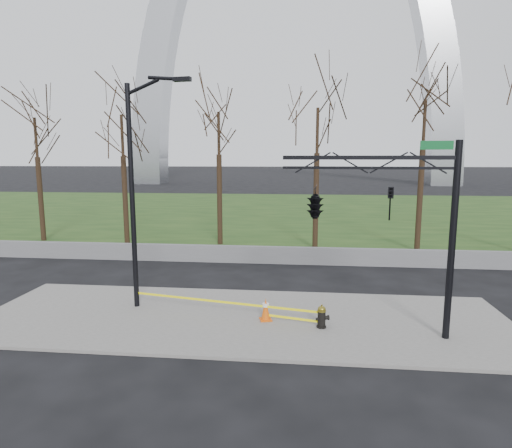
# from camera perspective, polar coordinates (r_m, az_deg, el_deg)

# --- Properties ---
(ground) EXTENTS (500.00, 500.00, 0.00)m
(ground) POSITION_cam_1_polar(r_m,az_deg,el_deg) (15.00, -1.82, -12.66)
(ground) COLOR black
(ground) RESTS_ON ground
(sidewalk) EXTENTS (18.00, 6.00, 0.10)m
(sidewalk) POSITION_cam_1_polar(r_m,az_deg,el_deg) (14.98, -1.82, -12.48)
(sidewalk) COLOR slate
(sidewalk) RESTS_ON ground
(grass_strip) EXTENTS (120.00, 40.00, 0.06)m
(grass_strip) POSITION_cam_1_polar(r_m,az_deg,el_deg) (44.21, 3.42, 1.74)
(grass_strip) COLOR #1B3B15
(grass_strip) RESTS_ON ground
(guardrail) EXTENTS (60.00, 0.30, 0.90)m
(guardrail) POSITION_cam_1_polar(r_m,az_deg,el_deg) (22.48, 0.93, -4.12)
(guardrail) COLOR #59595B
(guardrail) RESTS_ON ground
(gateway_arch) EXTENTS (66.00, 6.00, 65.00)m
(gateway_arch) POSITION_cam_1_polar(r_m,az_deg,el_deg) (92.86, 4.99, 25.74)
(gateway_arch) COLOR #B1B3B8
(gateway_arch) RESTS_ON ground
(tree_row) EXTENTS (39.76, 4.00, 9.76)m
(tree_row) POSITION_cam_1_polar(r_m,az_deg,el_deg) (26.32, -5.12, 7.48)
(tree_row) COLOR black
(tree_row) RESTS_ON ground
(fire_hydrant) EXTENTS (0.48, 0.31, 0.76)m
(fire_hydrant) POSITION_cam_1_polar(r_m,az_deg,el_deg) (14.15, 8.78, -12.15)
(fire_hydrant) COLOR black
(fire_hydrant) RESTS_ON sidewalk
(traffic_cone) EXTENTS (0.48, 0.48, 0.75)m
(traffic_cone) POSITION_cam_1_polar(r_m,az_deg,el_deg) (14.58, 1.30, -11.31)
(traffic_cone) COLOR #D7530B
(traffic_cone) RESTS_ON sidewalk
(street_light) EXTENTS (2.39, 0.48, 8.21)m
(street_light) POSITION_cam_1_polar(r_m,az_deg,el_deg) (15.60, -15.55, 5.57)
(street_light) COLOR black
(street_light) RESTS_ON ground
(traffic_signal_mast) EXTENTS (5.09, 2.52, 6.00)m
(traffic_signal_mast) POSITION_cam_1_polar(r_m,az_deg,el_deg) (13.16, 11.23, 2.78)
(traffic_signal_mast) COLOR black
(traffic_signal_mast) RESTS_ON ground
(caution_tape) EXTENTS (6.66, 1.34, 0.40)m
(caution_tape) POSITION_cam_1_polar(r_m,az_deg,el_deg) (14.78, -2.49, -10.80)
(caution_tape) COLOR #FFF30D
(caution_tape) RESTS_ON ground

